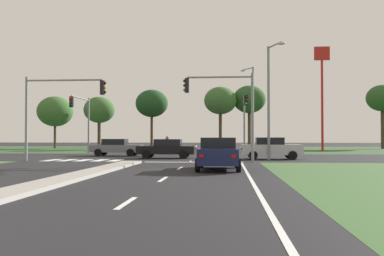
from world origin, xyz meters
name	(u,v)px	position (x,y,z in m)	size (l,w,h in m)	color
ground_plane	(154,157)	(0.00, 30.00, 0.00)	(200.00, 200.00, 0.00)	black
grass_verge_far_left	(6,149)	(-25.50, 54.50, 0.00)	(35.00, 35.00, 0.01)	#2D4C28
grass_verge_far_right	(374,150)	(25.50, 54.50, 0.00)	(35.00, 35.00, 0.01)	#2D4C28
median_island_near	(68,178)	(0.00, 11.00, 0.07)	(1.20, 22.00, 0.14)	gray
median_island_far	(184,149)	(0.00, 55.00, 0.07)	(1.20, 36.00, 0.14)	#ADA89E
lane_dash_near	(126,203)	(3.50, 5.60, 0.01)	(0.14, 2.00, 0.01)	silver
lane_dash_second	(163,179)	(3.50, 11.60, 0.01)	(0.14, 2.00, 0.01)	silver
lane_dash_third	(180,168)	(3.50, 17.60, 0.01)	(0.14, 2.00, 0.01)	silver
lane_dash_fourth	(190,162)	(3.50, 23.60, 0.01)	(0.14, 2.00, 0.01)	silver
edge_line_right	(251,179)	(6.85, 12.00, 0.01)	(0.14, 24.00, 0.01)	silver
stop_bar_near	(194,162)	(3.80, 23.00, 0.01)	(6.40, 0.50, 0.01)	silver
crosswalk_bar_near	(52,160)	(-6.40, 24.80, 0.01)	(0.70, 2.80, 0.01)	silver
crosswalk_bar_second	(67,160)	(-5.25, 24.80, 0.01)	(0.70, 2.80, 0.01)	silver
crosswalk_bar_third	(83,160)	(-4.10, 24.80, 0.01)	(0.70, 2.80, 0.01)	silver
crosswalk_bar_fourth	(99,160)	(-2.95, 24.80, 0.01)	(0.70, 2.80, 0.01)	silver
crosswalk_bar_fifth	(116,160)	(-1.80, 24.80, 0.01)	(0.70, 2.80, 0.01)	silver
car_navy_near	(219,153)	(5.53, 16.64, 0.82)	(2.10, 4.57, 1.60)	#161E47
car_black_second	(167,148)	(1.28, 28.48, 0.76)	(4.47, 2.05, 1.47)	black
car_silver_third	(271,148)	(9.21, 27.63, 0.82)	(4.44, 2.01, 1.60)	#B7B7BC
car_grey_fourth	(116,147)	(-3.73, 32.37, 0.76)	(4.43, 1.97, 1.48)	slate
traffic_signal_near_right	(227,101)	(5.97, 23.40, 3.99)	(4.62, 0.32, 5.80)	gray
traffic_signal_far_left	(82,114)	(-7.60, 34.73, 3.82)	(0.32, 5.08, 5.50)	gray
traffic_signal_near_left	(56,102)	(-5.56, 23.40, 3.99)	(5.60, 0.32, 5.71)	gray
traffic_signal_far_right	(245,113)	(7.60, 35.22, 3.83)	(0.32, 3.93, 5.63)	gray
street_lamp_second	(270,95)	(9.03, 26.46, 4.63)	(1.05, 2.13, 8.20)	gray
street_lamp_third	(252,105)	(8.85, 45.30, 5.41)	(1.49, 1.75, 9.75)	gray
pedestrian_at_median	(167,142)	(-0.13, 38.83, 1.15)	(0.34, 0.34, 1.68)	#232833
fastfood_pole_sign	(322,75)	(17.23, 47.49, 9.00)	(1.80, 0.40, 12.42)	red
treeline_near	(55,112)	(-19.52, 57.39, 5.47)	(5.26, 5.26, 7.72)	#423323
treeline_second	(99,110)	(-12.86, 57.52, 5.65)	(4.55, 4.55, 7.63)	#423323
treeline_third	(152,104)	(-4.58, 55.04, 6.36)	(4.54, 4.54, 8.32)	#423323
treeline_fourth	(249,100)	(9.09, 56.53, 6.95)	(4.60, 4.60, 8.96)	#423323
treeline_fifth	(220,101)	(5.03, 54.98, 6.68)	(4.50, 4.50, 8.64)	#423323
treeline_seventh	(382,99)	(28.09, 58.78, 7.18)	(4.46, 4.46, 9.15)	#423323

